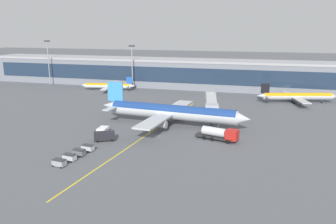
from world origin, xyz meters
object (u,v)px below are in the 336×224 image
Objects in this scene: main_airliner at (171,112)px; baggage_cart_0 at (59,163)px; crew_van at (104,136)px; commuter_jet_near at (108,86)px; baggage_cart_1 at (69,157)px; pushback_tug at (103,130)px; baggage_cart_2 at (79,152)px; fuel_tanker at (220,134)px; baggage_cart_3 at (88,148)px; commuter_jet_far at (297,96)px.

main_airliner reaches higher than baggage_cart_0.
commuter_jet_near is at bearing 115.11° from crew_van.
crew_van is 1.92× the size of baggage_cart_0.
crew_van reaches higher than baggage_cart_1.
pushback_tug is 0.75× the size of crew_van.
baggage_cart_1 is at bearing -112.49° from main_airliner.
pushback_tug is at bearing 97.05° from baggage_cart_1.
pushback_tug is at bearing 99.53° from baggage_cart_2.
fuel_tanker reaches higher than crew_van.
baggage_cart_0 is (-13.47, -34.84, -3.31)m from main_airliner.
commuter_jet_near is (-27.44, 59.64, 1.21)m from pushback_tug.
baggage_cart_2 is at bearing -96.44° from baggage_cart_3.
commuter_jet_far reaches higher than pushback_tug.
baggage_cart_0 is at bearing -96.44° from baggage_cart_2.
baggage_cart_0 is at bearing -84.77° from pushback_tug.
baggage_cart_1 is 6.40m from baggage_cart_3.
commuter_jet_far is at bearing 67.75° from fuel_tanker.
baggage_cart_0 is at bearing -138.33° from fuel_tanker.
baggage_cart_1 is at bearing 83.56° from baggage_cart_0.
baggage_cart_0 is 0.11× the size of commuter_jet_near.
commuter_jet_near reaches higher than baggage_cart_0.
commuter_jet_near is (-30.85, 65.81, 0.74)m from crew_van.
commuter_jet_far is at bearing -3.95° from commuter_jet_near.
crew_van is 0.22× the size of commuter_jet_near.
pushback_tug is 23.46m from baggage_cart_0.
baggage_cart_0 is at bearing -96.44° from baggage_cart_1.
commuter_jet_far reaches higher than baggage_cart_2.
pushback_tug is at bearing -133.84° from commuter_jet_far.
main_airliner reaches higher than commuter_jet_far.
commuter_jet_far is (36.41, 42.69, -1.47)m from main_airliner.
baggage_cart_1 is 1.00× the size of baggage_cart_2.
baggage_cart_0 is 9.60m from baggage_cart_3.
baggage_cart_3 is 0.11× the size of commuter_jet_near.
crew_van is at bearing -128.86° from commuter_jet_far.
fuel_tanker is 3.95× the size of baggage_cart_1.
main_airliner is at bearing 55.34° from crew_van.
main_airliner reaches higher than pushback_tug.
baggage_cart_1 is 85.26m from commuter_jet_near.
baggage_cart_0 is at bearing -96.44° from baggage_cart_3.
pushback_tug is 7.07m from crew_van.
baggage_cart_0 is 1.00× the size of baggage_cart_2.
crew_van reaches higher than baggage_cart_2.
baggage_cart_2 is (-12.75, -28.48, -3.31)m from main_airliner.
crew_van is 17.25m from baggage_cart_0.
commuter_jet_near is at bearing 110.56° from baggage_cart_1.
pushback_tug is 1.43× the size of baggage_cart_0.
commuter_jet_near is at bearing 111.57° from baggage_cart_2.
main_airliner is 31.38m from baggage_cart_2.
main_airliner reaches higher than baggage_cart_1.
main_airliner is 15.79× the size of baggage_cart_1.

